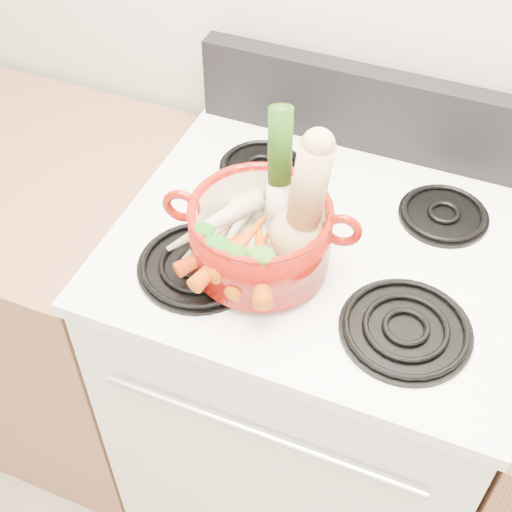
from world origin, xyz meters
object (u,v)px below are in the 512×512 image
at_px(dutch_oven, 260,235).
at_px(leek, 278,172).
at_px(squash, 306,202).
at_px(stove_body, 312,383).

height_order(dutch_oven, leek, leek).
distance_m(squash, leek, 0.08).
relative_size(dutch_oven, leek, 0.93).
height_order(dutch_oven, squash, squash).
relative_size(squash, leek, 0.93).
distance_m(dutch_oven, leek, 0.11).
bearing_deg(dutch_oven, stove_body, 41.78).
bearing_deg(leek, squash, -56.14).
bearing_deg(leek, stove_body, 9.34).
bearing_deg(stove_body, leek, -147.14).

